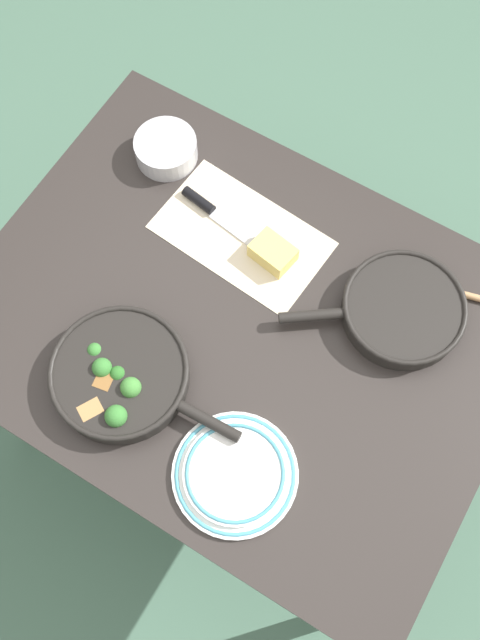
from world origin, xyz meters
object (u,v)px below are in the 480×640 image
wooden_spoon (468,296)px  cheese_block (273,253)px  skillet_eggs (402,309)px  skillet_broccoli (121,376)px  prep_bowl_steel (166,149)px  grater_knife (217,215)px  dinner_plate_stack (235,474)px

wooden_spoon → cheese_block: bearing=3.9°
skillet_eggs → cheese_block: skillet_eggs is taller
skillet_broccoli → prep_bowl_steel: size_ratio=2.89×
grater_knife → prep_bowl_steel: 0.21m
skillet_eggs → prep_bowl_steel: bearing=-43.0°
skillet_broccoli → dinner_plate_stack: 0.31m
grater_knife → wooden_spoon: bearing=19.9°
dinner_plate_stack → cheese_block: bearing=-68.6°
skillet_eggs → dinner_plate_stack: skillet_eggs is taller
grater_knife → skillet_broccoli: bearing=-76.4°
skillet_eggs → wooden_spoon: bearing=-170.1°
skillet_eggs → grater_knife: (0.47, -0.00, -0.02)m
wooden_spoon → skillet_broccoli: bearing=31.0°
grater_knife → dinner_plate_stack: (-0.34, 0.48, 0.00)m
grater_knife → prep_bowl_steel: bearing=166.3°
skillet_eggs → dinner_plate_stack: (0.13, 0.48, -0.01)m
skillet_broccoli → wooden_spoon: size_ratio=1.04×
skillet_eggs → cheese_block: (0.30, 0.02, -0.00)m
skillet_broccoli → grater_knife: skillet_broccoli is taller
grater_knife → cheese_block: size_ratio=2.70×
skillet_broccoli → grater_knife: size_ratio=1.52×
skillet_broccoli → wooden_spoon: skillet_broccoli is taller
skillet_broccoli → skillet_eggs: 0.61m
prep_bowl_steel → skillet_broccoli: bearing=113.7°
skillet_broccoli → skillet_eggs: (-0.43, -0.43, -0.00)m
cheese_block → wooden_spoon: bearing=-161.7°
wooden_spoon → dinner_plate_stack: 0.64m
skillet_broccoli → dinner_plate_stack: (-0.30, 0.05, -0.02)m
skillet_eggs → prep_bowl_steel: prep_bowl_steel is taller
prep_bowl_steel → wooden_spoon: bearing=-177.4°
skillet_eggs → prep_bowl_steel: 0.66m
skillet_broccoli → prep_bowl_steel: bearing=111.3°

